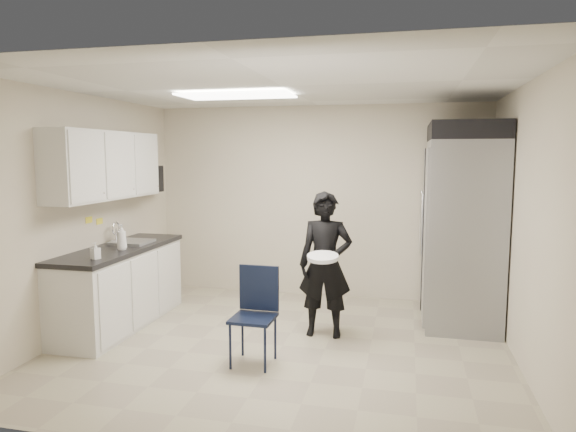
% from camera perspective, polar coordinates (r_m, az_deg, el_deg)
% --- Properties ---
extents(floor, '(4.50, 4.50, 0.00)m').
position_cam_1_polar(floor, '(5.42, -0.61, -14.19)').
color(floor, tan).
rests_on(floor, ground).
extents(ceiling, '(4.50, 4.50, 0.00)m').
position_cam_1_polar(ceiling, '(5.10, -0.65, 14.24)').
color(ceiling, silver).
rests_on(ceiling, back_wall).
extents(back_wall, '(4.50, 0.00, 4.50)m').
position_cam_1_polar(back_wall, '(7.04, 3.25, 1.59)').
color(back_wall, '#BFB89E').
rests_on(back_wall, floor).
extents(left_wall, '(0.00, 4.00, 4.00)m').
position_cam_1_polar(left_wall, '(6.04, -21.86, 0.23)').
color(left_wall, '#BFB89E').
rests_on(left_wall, floor).
extents(right_wall, '(0.00, 4.00, 4.00)m').
position_cam_1_polar(right_wall, '(5.06, 24.96, -1.11)').
color(right_wall, '#BFB89E').
rests_on(right_wall, floor).
extents(ceiling_panel, '(1.20, 0.60, 0.02)m').
position_cam_1_polar(ceiling_panel, '(5.64, -5.74, 13.19)').
color(ceiling_panel, white).
rests_on(ceiling_panel, ceiling).
extents(lower_counter, '(0.60, 1.90, 0.86)m').
position_cam_1_polar(lower_counter, '(6.19, -18.13, -7.65)').
color(lower_counter, silver).
rests_on(lower_counter, floor).
extents(countertop, '(0.64, 1.95, 0.05)m').
position_cam_1_polar(countertop, '(6.10, -18.29, -3.51)').
color(countertop, black).
rests_on(countertop, lower_counter).
extents(sink, '(0.42, 0.40, 0.14)m').
position_cam_1_polar(sink, '(6.30, -16.95, -3.27)').
color(sink, gray).
rests_on(sink, countertop).
extents(faucet, '(0.02, 0.02, 0.24)m').
position_cam_1_polar(faucet, '(6.38, -18.55, -1.84)').
color(faucet, silver).
rests_on(faucet, countertop).
extents(upper_cabinets, '(0.35, 1.80, 0.75)m').
position_cam_1_polar(upper_cabinets, '(6.07, -19.63, 5.33)').
color(upper_cabinets, silver).
rests_on(upper_cabinets, left_wall).
extents(towel_dispenser, '(0.22, 0.30, 0.35)m').
position_cam_1_polar(towel_dispenser, '(7.10, -14.99, 4.00)').
color(towel_dispenser, black).
rests_on(towel_dispenser, left_wall).
extents(notice_sticker_left, '(0.00, 0.12, 0.07)m').
position_cam_1_polar(notice_sticker_left, '(6.12, -21.24, -0.41)').
color(notice_sticker_left, yellow).
rests_on(notice_sticker_left, left_wall).
extents(notice_sticker_right, '(0.00, 0.12, 0.07)m').
position_cam_1_polar(notice_sticker_right, '(6.29, -20.20, -0.55)').
color(notice_sticker_right, yellow).
rests_on(notice_sticker_right, left_wall).
extents(commercial_fridge, '(0.80, 1.35, 2.10)m').
position_cam_1_polar(commercial_fridge, '(6.28, 18.74, -1.70)').
color(commercial_fridge, gray).
rests_on(commercial_fridge, floor).
extents(fridge_compressor, '(0.80, 1.35, 0.20)m').
position_cam_1_polar(fridge_compressor, '(6.22, 19.15, 8.83)').
color(fridge_compressor, black).
rests_on(fridge_compressor, commercial_fridge).
extents(folding_chair, '(0.40, 0.40, 0.87)m').
position_cam_1_polar(folding_chair, '(4.85, -3.90, -11.29)').
color(folding_chair, black).
rests_on(folding_chair, floor).
extents(man_tuxedo, '(0.59, 0.41, 1.56)m').
position_cam_1_polar(man_tuxedo, '(5.51, 4.17, -5.39)').
color(man_tuxedo, black).
rests_on(man_tuxedo, floor).
extents(bucket_lid, '(0.34, 0.34, 0.04)m').
position_cam_1_polar(bucket_lid, '(5.24, 3.88, -4.58)').
color(bucket_lid, silver).
rests_on(bucket_lid, man_tuxedo).
extents(soap_bottle_a, '(0.15, 0.15, 0.28)m').
position_cam_1_polar(soap_bottle_a, '(5.87, -18.00, -2.25)').
color(soap_bottle_a, silver).
rests_on(soap_bottle_a, countertop).
extents(soap_bottle_b, '(0.10, 0.10, 0.17)m').
position_cam_1_polar(soap_bottle_b, '(5.46, -20.62, -3.62)').
color(soap_bottle_b, '#B2B2BE').
rests_on(soap_bottle_b, countertop).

